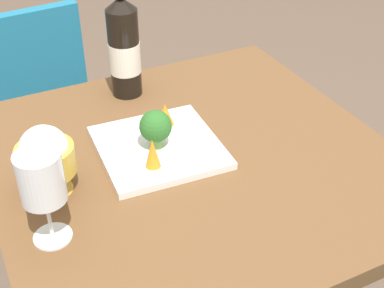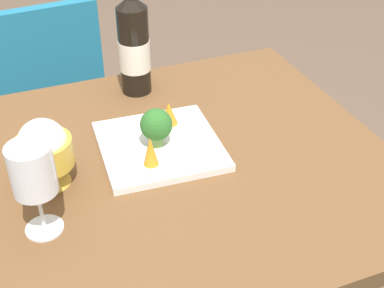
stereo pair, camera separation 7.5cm
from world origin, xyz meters
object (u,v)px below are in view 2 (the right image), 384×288
serving_plate (160,146)px  rice_bowl (44,152)px  broccoli_floret (156,125)px  carrot_garnish_left (151,151)px  carrot_garnish_right (169,113)px  wine_bottle (134,45)px  wine_glass (33,172)px  chair_near_window (40,94)px

serving_plate → rice_bowl: bearing=96.4°
broccoli_floret → carrot_garnish_left: (-0.06, 0.03, -0.02)m
carrot_garnish_right → rice_bowl: bearing=107.9°
wine_bottle → carrot_garnish_left: wine_bottle is taller
wine_glass → carrot_garnish_left: (0.09, -0.23, -0.08)m
carrot_garnish_left → rice_bowl: bearing=79.1°
wine_glass → chair_near_window: bearing=-5.7°
rice_bowl → wine_bottle: bearing=-42.6°
rice_bowl → carrot_garnish_left: bearing=-100.9°
chair_near_window → serving_plate: 0.79m
wine_glass → rice_bowl: (0.13, -0.03, -0.05)m
wine_glass → carrot_garnish_right: bearing=-54.8°
chair_near_window → wine_bottle: (-0.47, -0.21, 0.34)m
chair_near_window → broccoli_floret: chair_near_window is taller
rice_bowl → carrot_garnish_right: rice_bowl is taller
wine_bottle → serving_plate: size_ratio=1.20×
carrot_garnish_left → broccoli_floret: bearing=-28.9°
broccoli_floret → carrot_garnish_right: 0.09m
wine_glass → carrot_garnish_left: size_ratio=2.79×
wine_bottle → broccoli_floret: (-0.27, 0.04, -0.06)m
rice_bowl → broccoli_floret: (0.02, -0.23, -0.01)m
wine_bottle → carrot_garnish_right: size_ratio=6.08×
serving_plate → broccoli_floret: size_ratio=3.09×
serving_plate → carrot_garnish_right: bearing=-34.7°
serving_plate → broccoli_floret: 0.06m
chair_near_window → wine_glass: (-0.89, 0.09, 0.35)m
wine_glass → carrot_garnish_right: size_ratio=3.41×
carrot_garnish_right → carrot_garnish_left: bearing=146.8°
chair_near_window → carrot_garnish_left: (-0.80, -0.14, 0.26)m
wine_bottle → wine_glass: (-0.42, 0.30, 0.00)m
carrot_garnish_right → chair_near_window: bearing=18.6°
serving_plate → wine_bottle: bearing=-6.1°
wine_glass → serving_plate: 0.33m
wine_glass → carrot_garnish_left: 0.26m
chair_near_window → carrot_garnish_left: 0.85m
wine_bottle → rice_bowl: (-0.29, 0.27, -0.05)m
broccoli_floret → chair_near_window: bearing=13.1°
rice_bowl → carrot_garnish_right: size_ratio=2.70×
wine_bottle → wine_glass: 0.52m
serving_plate → carrot_garnish_right: carrot_garnish_right is taller
chair_near_window → serving_plate: size_ratio=3.21×
rice_bowl → carrot_garnish_right: bearing=-72.1°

